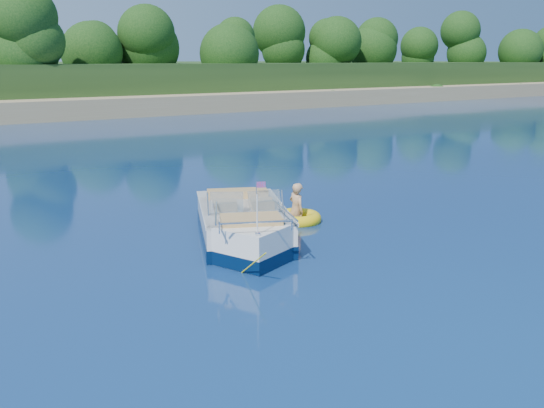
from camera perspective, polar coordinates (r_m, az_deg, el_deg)
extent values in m
plane|color=#0A184C|center=(13.10, -4.06, -6.15)|extent=(160.00, 160.00, 0.00)
cylinder|color=#331C11|center=(57.08, -6.16, 11.81)|extent=(0.44, 0.44, 2.60)
sphere|color=black|center=(57.06, -6.23, 14.29)|extent=(4.29, 4.29, 4.29)
cylinder|color=#331C11|center=(75.16, 13.09, 12.08)|extent=(0.44, 0.44, 3.00)
sphere|color=black|center=(75.16, 13.21, 14.25)|extent=(4.95, 4.95, 4.95)
cube|color=white|center=(15.20, -2.80, -2.12)|extent=(3.37, 4.31, 1.06)
cube|color=white|center=(13.48, -1.86, -4.16)|extent=(1.86, 1.86, 1.06)
cube|color=#051636|center=(15.24, -2.79, -2.65)|extent=(3.42, 4.36, 0.30)
cube|color=#051636|center=(13.53, -1.85, -4.75)|extent=(1.89, 1.89, 0.30)
cube|color=tan|center=(15.42, -2.95, -0.75)|extent=(2.55, 3.10, 0.10)
cube|color=white|center=(15.08, -2.82, -0.28)|extent=(3.41, 4.33, 0.06)
cube|color=black|center=(17.21, -3.65, -0.12)|extent=(0.65, 0.55, 0.91)
cube|color=#8C9EA5|center=(14.28, -4.30, 0.12)|extent=(0.81, 0.64, 0.49)
cube|color=#8C9EA5|center=(14.39, -0.69, 0.26)|extent=(0.83, 0.47, 0.49)
cube|color=tan|center=(14.78, -4.45, -0.47)|extent=(0.73, 0.73, 0.40)
cube|color=tan|center=(14.89, -0.96, -0.33)|extent=(0.73, 0.73, 0.40)
cube|color=tan|center=(16.05, -3.26, 0.67)|extent=(1.67, 1.14, 0.38)
cube|color=tan|center=(13.52, -1.99, -1.85)|extent=(1.53, 1.23, 0.34)
cylinder|color=white|center=(12.48, -1.40, -1.01)|extent=(0.04, 0.04, 0.86)
cube|color=red|center=(14.29, -1.06, 1.83)|extent=(0.21, 0.10, 0.14)
cube|color=silver|center=(12.54, -1.36, -2.83)|extent=(0.12, 0.10, 0.05)
cylinder|color=yellow|center=(12.34, -1.81, -5.62)|extent=(0.09, 1.09, 0.77)
torus|color=yellow|center=(16.82, 2.38, -1.36)|extent=(1.64, 1.64, 0.36)
torus|color=#B42609|center=(16.81, 2.38, -1.30)|extent=(1.35, 1.35, 0.12)
imported|color=tan|center=(16.90, 2.21, -1.59)|extent=(0.41, 0.86, 1.67)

